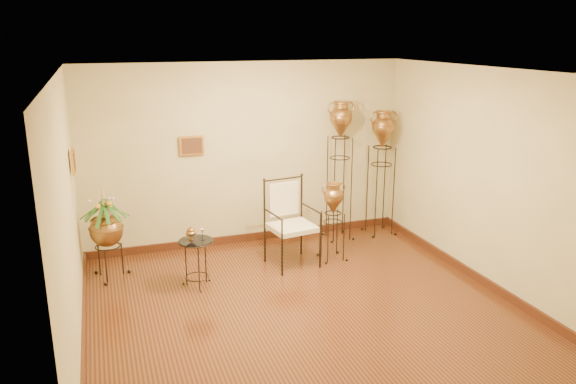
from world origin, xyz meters
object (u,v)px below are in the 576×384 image
object	(u,v)px
amphora_mid	(381,172)
side_table	(197,262)
amphora_tall	(339,169)
armchair	(292,224)
planter_urn	(106,227)

from	to	relation	value
amphora_mid	side_table	world-z (taller)	amphora_mid
amphora_mid	side_table	size ratio (longest dim) A/B	2.53
amphora_tall	armchair	distance (m)	1.43
side_table	armchair	bearing A→B (deg)	10.79
amphora_tall	amphora_mid	xyz separation A→B (m)	(0.74, 0.00, -0.10)
planter_urn	amphora_mid	bearing A→B (deg)	5.43
planter_urn	side_table	distance (m)	1.32
amphora_mid	planter_urn	size ratio (longest dim) A/B	1.58
armchair	side_table	distance (m)	1.46
amphora_mid	armchair	size ratio (longest dim) A/B	1.67
amphora_mid	planter_urn	xyz separation A→B (m)	(-4.28, -0.41, -0.31)
planter_urn	armchair	size ratio (longest dim) A/B	1.06
amphora_tall	armchair	bearing A→B (deg)	-143.07
amphora_tall	planter_urn	world-z (taller)	amphora_tall
armchair	side_table	size ratio (longest dim) A/B	1.52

